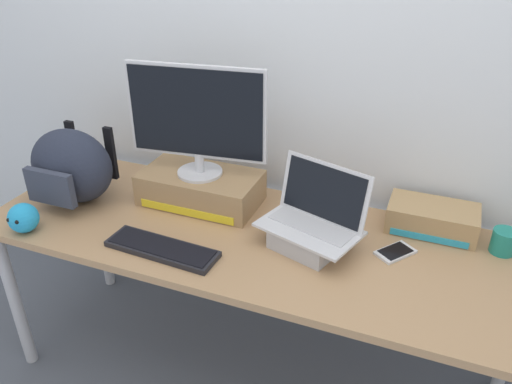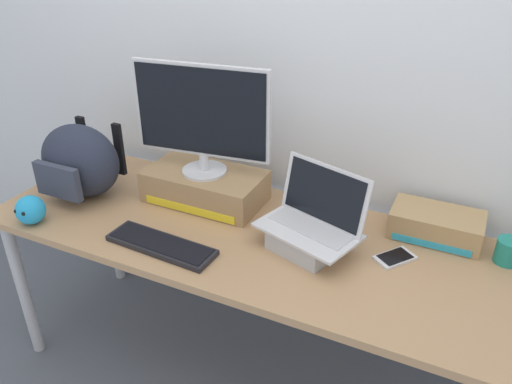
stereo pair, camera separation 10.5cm
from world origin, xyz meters
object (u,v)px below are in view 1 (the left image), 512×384
external_keyboard (162,249)px  toner_box_cyan (432,218)px  open_laptop (311,230)px  cell_phone (395,252)px  toner_box_yellow (201,188)px  desktop_monitor (197,119)px  messenger_backpack (71,166)px  coffee_mug (505,242)px  plush_toy (23,218)px

external_keyboard → toner_box_cyan: size_ratio=1.29×
open_laptop → cell_phone: 0.30m
toner_box_yellow → cell_phone: bearing=-5.5°
desktop_monitor → open_laptop: size_ratio=1.37×
open_laptop → toner_box_cyan: open_laptop is taller
external_keyboard → messenger_backpack: bearing=162.7°
desktop_monitor → external_keyboard: 0.50m
toner_box_yellow → open_laptop: bearing=-14.7°
external_keyboard → coffee_mug: 1.19m
messenger_backpack → coffee_mug: 1.64m
plush_toy → open_laptop: bearing=16.9°
toner_box_yellow → cell_phone: 0.80m
toner_box_yellow → external_keyboard: size_ratio=1.14×
open_laptop → coffee_mug: open_laptop is taller
open_laptop → cell_phone: (0.29, 0.05, -0.06)m
toner_box_yellow → toner_box_cyan: size_ratio=1.48×
messenger_backpack → plush_toy: size_ratio=3.14×
toner_box_yellow → open_laptop: size_ratio=1.20×
open_laptop → messenger_backpack: bearing=-159.9°
open_laptop → coffee_mug: 0.67m
plush_toy → toner_box_cyan: 1.51m
open_laptop → messenger_backpack: size_ratio=1.12×
cell_phone → plush_toy: 1.35m
desktop_monitor → messenger_backpack: (-0.48, -0.17, -0.21)m
coffee_mug → plush_toy: plush_toy is taller
messenger_backpack → open_laptop: bearing=2.0°
toner_box_yellow → external_keyboard: toner_box_yellow is taller
toner_box_yellow → coffee_mug: toner_box_yellow is taller
toner_box_yellow → desktop_monitor: 0.30m
desktop_monitor → cell_phone: (0.79, -0.08, -0.35)m
desktop_monitor → cell_phone: 0.87m
messenger_backpack → cell_phone: 1.29m
cell_phone → plush_toy: plush_toy is taller
desktop_monitor → messenger_backpack: bearing=-167.4°
desktop_monitor → plush_toy: desktop_monitor is taller
open_laptop → coffee_mug: size_ratio=3.13×
toner_box_yellow → toner_box_cyan: (0.89, 0.13, -0.01)m
open_laptop → plush_toy: 1.05m
cell_phone → coffee_mug: bearing=60.0°
cell_phone → messenger_backpack: bearing=-138.6°
coffee_mug → plush_toy: bearing=-162.9°
toner_box_yellow → desktop_monitor: desktop_monitor is taller
toner_box_cyan → external_keyboard: bearing=-150.3°
toner_box_yellow → desktop_monitor: (0.00, -0.00, 0.30)m
toner_box_yellow → cell_phone: (0.79, -0.08, -0.06)m
external_keyboard → cell_phone: size_ratio=2.65×
toner_box_yellow → open_laptop: 0.52m
plush_toy → toner_box_cyan: (1.40, 0.56, -0.01)m
desktop_monitor → cell_phone: desktop_monitor is taller
messenger_backpack → cell_phone: (1.28, 0.10, -0.15)m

